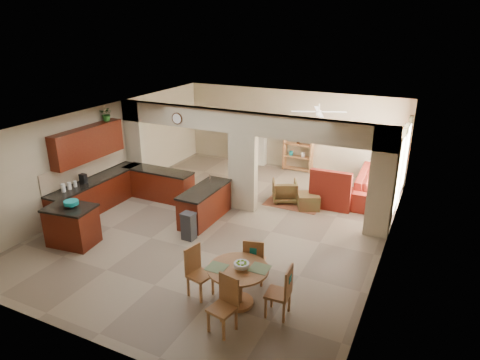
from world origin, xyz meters
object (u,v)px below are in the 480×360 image
at_px(sofa, 376,185).
at_px(armchair, 285,191).
at_px(kitchen_island, 72,225).
at_px(dining_table, 238,280).

xyz_separation_m(sofa, armchair, (-2.40, -1.44, -0.08)).
distance_m(kitchen_island, dining_table, 4.60).
distance_m(dining_table, armchair, 5.08).
height_order(kitchen_island, sofa, kitchen_island).
xyz_separation_m(dining_table, armchair, (-0.90, 5.00, -0.19)).
xyz_separation_m(kitchen_island, dining_table, (4.59, -0.36, 0.03)).
bearing_deg(dining_table, kitchen_island, 175.50).
xyz_separation_m(dining_table, sofa, (1.50, 6.43, -0.12)).
bearing_deg(kitchen_island, dining_table, -11.94).
height_order(dining_table, armchair, dining_table).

